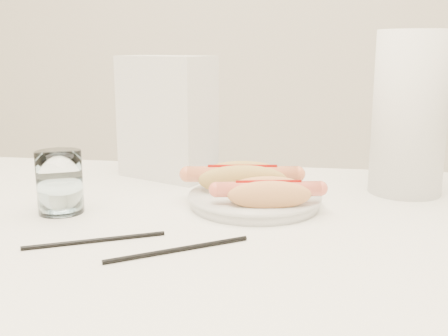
# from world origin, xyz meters

# --- Properties ---
(table) EXTENTS (1.20, 0.80, 0.75)m
(table) POSITION_xyz_m (0.00, 0.00, 0.69)
(table) COLOR white
(table) RESTS_ON ground
(plate) EXTENTS (0.22, 0.22, 0.02)m
(plate) POSITION_xyz_m (0.11, 0.08, 0.76)
(plate) COLOR silver
(plate) RESTS_ON table
(hotdog_left) EXTENTS (0.19, 0.10, 0.05)m
(hotdog_left) POSITION_xyz_m (0.09, 0.10, 0.79)
(hotdog_left) COLOR tan
(hotdog_left) RESTS_ON plate
(hotdog_right) EXTENTS (0.17, 0.09, 0.05)m
(hotdog_right) POSITION_xyz_m (0.14, 0.03, 0.79)
(hotdog_right) COLOR #EA9C5B
(hotdog_right) RESTS_ON plate
(water_glass) EXTENTS (0.07, 0.07, 0.10)m
(water_glass) POSITION_xyz_m (-0.20, -0.00, 0.80)
(water_glass) COLOR white
(water_glass) RESTS_ON table
(chopstick_near) EXTENTS (0.18, 0.10, 0.01)m
(chopstick_near) POSITION_xyz_m (-0.09, -0.13, 0.75)
(chopstick_near) COLOR black
(chopstick_near) RESTS_ON table
(chopstick_far) EXTENTS (0.17, 0.12, 0.01)m
(chopstick_far) POSITION_xyz_m (0.03, -0.14, 0.75)
(chopstick_far) COLOR black
(chopstick_far) RESTS_ON table
(napkin_box) EXTENTS (0.21, 0.17, 0.25)m
(napkin_box) POSITION_xyz_m (-0.09, 0.27, 0.87)
(napkin_box) COLOR silver
(napkin_box) RESTS_ON table
(navy_napkin) EXTENTS (0.16, 0.16, 0.01)m
(navy_napkin) POSITION_xyz_m (0.07, 0.32, 0.75)
(navy_napkin) COLOR #121B38
(navy_napkin) RESTS_ON table
(paper_towel_roll) EXTENTS (0.15, 0.15, 0.30)m
(paper_towel_roll) POSITION_xyz_m (0.38, 0.22, 0.90)
(paper_towel_roll) COLOR white
(paper_towel_roll) RESTS_ON table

